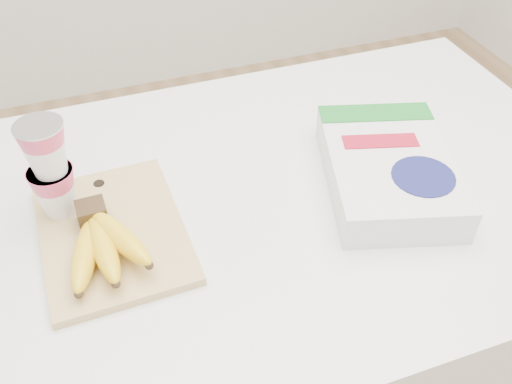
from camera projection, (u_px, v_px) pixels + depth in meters
table at (278, 332)px, 1.37m from camera, size 1.24×0.82×0.93m
cutting_board at (113, 233)px, 0.96m from camera, size 0.24×0.32×0.02m
bananas at (102, 243)px, 0.90m from camera, size 0.15×0.20×0.06m
yogurt_stack at (49, 167)px, 0.92m from camera, size 0.08×0.08×0.18m
cereal_box at (388, 169)px, 1.04m from camera, size 0.30×0.37×0.07m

